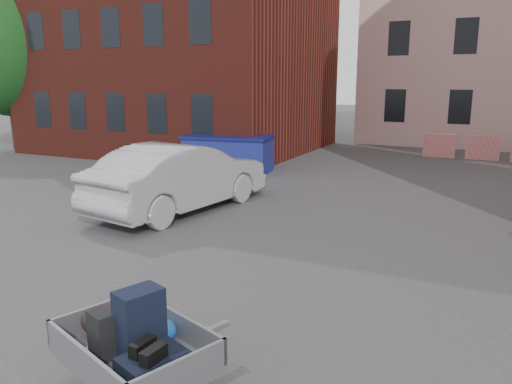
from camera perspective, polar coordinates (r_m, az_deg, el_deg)
The scene contains 7 objects.
ground at distance 9.40m, azimuth -5.62°, elevation -7.42°, with size 120.00×120.00×0.00m, color #38383A.
far_building at distance 38.46m, azimuth -14.56°, elevation 13.39°, with size 6.00×6.00×8.00m, color maroon.
tree at distance 26.51m, azimuth -26.60°, elevation 15.57°, with size 5.28×5.28×8.30m.
barriers at distance 22.69m, azimuth 24.48°, elevation 4.62°, with size 4.70×0.18×1.00m.
trailer at distance 5.41m, azimuth -13.82°, elevation -16.54°, with size 1.88×1.98×1.20m.
dumpster at distance 18.01m, azimuth -3.19°, elevation 4.43°, with size 3.32×2.09×1.30m.
silver_car at distance 12.66m, azimuth -8.59°, elevation 1.72°, with size 1.80×5.16×1.70m, color #A8AAB0.
Camera 1 is at (4.63, -7.53, 3.21)m, focal length 35.00 mm.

